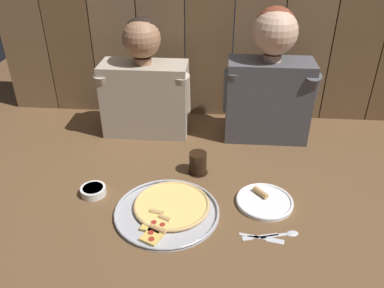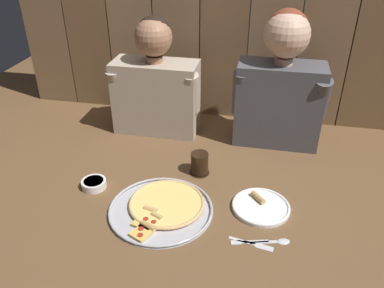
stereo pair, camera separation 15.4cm
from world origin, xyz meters
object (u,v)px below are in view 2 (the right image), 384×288
object	(u,v)px
diner_left	(156,82)
pizza_tray	(163,207)
diner_right	(281,83)
drinking_glass	(200,163)
dipping_bowl	(94,183)
dinner_plate	(261,206)

from	to	relation	value
diner_left	pizza_tray	bearing A→B (deg)	-72.51
pizza_tray	diner_right	world-z (taller)	diner_right
drinking_glass	dipping_bowl	world-z (taller)	drinking_glass
pizza_tray	diner_left	xyz separation A→B (m)	(-0.19, 0.61, 0.25)
diner_left	diner_right	xyz separation A→B (m)	(0.59, 0.00, 0.05)
dinner_plate	dipping_bowl	distance (m)	0.68
dipping_bowl	dinner_plate	bearing A→B (deg)	0.00
pizza_tray	diner_left	size ratio (longest dim) A/B	0.69
pizza_tray	diner_left	bearing A→B (deg)	107.49
dipping_bowl	diner_right	distance (m)	0.94
diner_left	drinking_glass	bearing A→B (deg)	-50.51
diner_right	drinking_glass	bearing A→B (deg)	-131.90
dipping_bowl	drinking_glass	bearing A→B (deg)	24.68
pizza_tray	dipping_bowl	xyz separation A→B (m)	(-0.31, 0.08, 0.01)
drinking_glass	diner_left	bearing A→B (deg)	129.49
dipping_bowl	diner_right	xyz separation A→B (m)	(0.71, 0.53, 0.29)
dinner_plate	diner_right	world-z (taller)	diner_right
drinking_glass	diner_right	distance (m)	0.53
dipping_bowl	diner_left	world-z (taller)	diner_left
pizza_tray	dinner_plate	bearing A→B (deg)	12.34
drinking_glass	diner_right	xyz separation A→B (m)	(0.31, 0.35, 0.26)
diner_left	dipping_bowl	bearing A→B (deg)	-102.82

